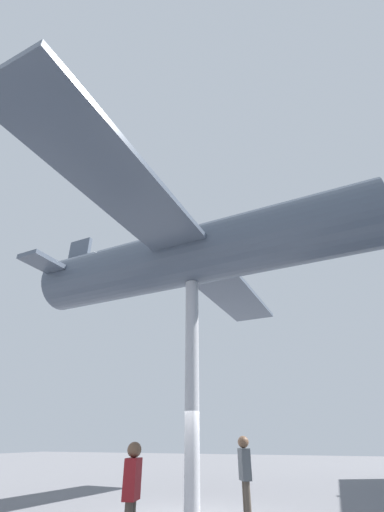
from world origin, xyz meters
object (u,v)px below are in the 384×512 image
Objects in this scene: suspended_airplane at (200,254)px; visitor_person at (245,471)px; visitor_second at (132,489)px; support_pylon_central at (192,382)px.

visitor_person is at bearing 72.52° from suspended_airplane.
visitor_second is (3.27, -1.31, -0.08)m from visitor_person.
suspended_airplane is 6.72m from visitor_person.
visitor_person is at bearing 70.57° from support_pylon_central.
visitor_person reaches higher than visitor_second.
support_pylon_central is at bearing 172.73° from visitor_second.
visitor_second is at bearing 129.31° from visitor_person.
visitor_second is (3.80, -0.03, -6.66)m from suspended_airplane.
support_pylon_central reaches higher than visitor_person.
visitor_second is (3.83, 0.29, -2.29)m from support_pylon_central.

